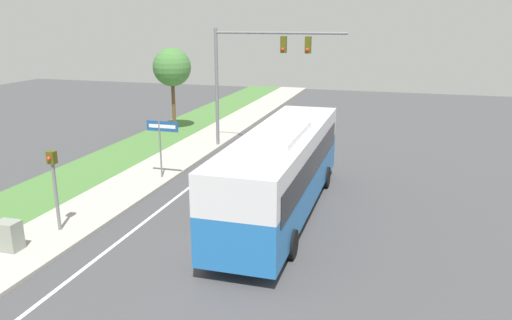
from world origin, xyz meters
TOP-DOWN VIEW (x-y plane):
  - ground_plane at (0.00, 0.00)m, footprint 80.00×80.00m
  - sidewalk at (-6.20, 0.00)m, footprint 2.80×80.00m
  - lane_divider_near at (-3.60, 0.00)m, footprint 0.14×30.00m
  - bus at (1.15, 3.53)m, footprint 2.69×11.79m
  - signal_gantry at (-2.78, 13.00)m, footprint 7.55×0.41m
  - pedestrian_signal at (-6.03, -0.52)m, footprint 0.28×0.34m
  - street_sign at (-5.25, 6.14)m, footprint 1.59×0.08m
  - utility_cabinet at (-6.54, -2.35)m, footprint 0.75×0.56m
  - roadside_tree at (-9.33, 16.03)m, footprint 2.52×2.52m

SIDE VIEW (x-z plane):
  - ground_plane at x=0.00m, z-range 0.00..0.00m
  - lane_divider_near at x=-3.60m, z-range 0.00..0.01m
  - sidewalk at x=-6.20m, z-range 0.00..0.12m
  - utility_cabinet at x=-6.54m, z-range 0.12..1.11m
  - bus at x=1.15m, z-range 0.18..3.70m
  - pedestrian_signal at x=-6.03m, z-range 0.55..3.57m
  - street_sign at x=-5.25m, z-range 0.66..3.55m
  - roadside_tree at x=-9.33m, z-range 1.56..7.07m
  - signal_gantry at x=-2.78m, z-range 1.53..8.45m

